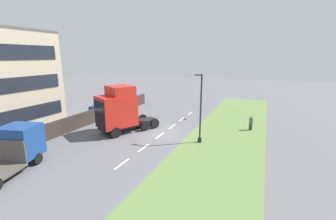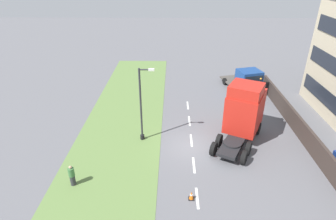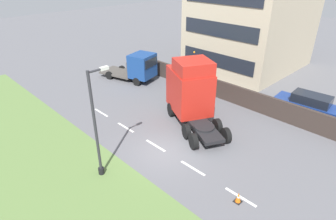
{
  "view_description": "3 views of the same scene",
  "coord_description": "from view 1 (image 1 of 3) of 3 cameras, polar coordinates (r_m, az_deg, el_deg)",
  "views": [
    {
      "loc": [
        -8.94,
        19.59,
        7.59
      ],
      "look_at": [
        -0.49,
        0.03,
        2.44
      ],
      "focal_mm": 24.0,
      "sensor_mm": 36.0,
      "label": 1
    },
    {
      "loc": [
        -1.58,
        -18.35,
        12.8
      ],
      "look_at": [
        -1.91,
        0.96,
        2.75
      ],
      "focal_mm": 30.0,
      "sensor_mm": 36.0,
      "label": 2
    },
    {
      "loc": [
        -10.05,
        -10.42,
        10.52
      ],
      "look_at": [
        1.79,
        1.55,
        1.72
      ],
      "focal_mm": 30.0,
      "sensor_mm": 36.0,
      "label": 3
    }
  ],
  "objects": [
    {
      "name": "ground_plane",
      "position": [
        22.83,
        -1.11,
        -5.83
      ],
      "size": [
        120.0,
        120.0,
        0.0
      ],
      "primitive_type": "plane",
      "color": "slate",
      "rests_on": "ground"
    },
    {
      "name": "grass_verge",
      "position": [
        21.21,
        13.95,
        -7.78
      ],
      "size": [
        7.0,
        44.0,
        0.01
      ],
      "color": "#607F42",
      "rests_on": "ground"
    },
    {
      "name": "lane_markings",
      "position": [
        23.44,
        -0.4,
        -5.3
      ],
      "size": [
        0.16,
        17.8,
        0.0
      ],
      "color": "white",
      "rests_on": "ground"
    },
    {
      "name": "boundary_wall",
      "position": [
        27.42,
        -18.51,
        -1.49
      ],
      "size": [
        0.25,
        24.0,
        1.58
      ],
      "color": "#382D28",
      "rests_on": "ground"
    },
    {
      "name": "lorry_cab",
      "position": [
        22.85,
        -12.39,
        0.05
      ],
      "size": [
        5.03,
        6.55,
        4.87
      ],
      "rotation": [
        0.0,
        0.0,
        -0.47
      ],
      "color": "black",
      "rests_on": "ground"
    },
    {
      "name": "flatbed_truck",
      "position": [
        18.95,
        -34.0,
        -7.6
      ],
      "size": [
        3.74,
        6.16,
        2.84
      ],
      "rotation": [
        0.0,
        0.0,
        3.41
      ],
      "color": "navy",
      "rests_on": "ground"
    },
    {
      "name": "parked_car",
      "position": [
        31.78,
        -15.59,
        1.04
      ],
      "size": [
        2.08,
        4.91,
        1.96
      ],
      "rotation": [
        0.0,
        0.0,
        0.07
      ],
      "color": "navy",
      "rests_on": "ground"
    },
    {
      "name": "lamp_post",
      "position": [
        19.84,
        8.05,
        -0.54
      ],
      "size": [
        1.29,
        0.33,
        6.11
      ],
      "color": "black",
      "rests_on": "ground"
    },
    {
      "name": "pedestrian",
      "position": [
        25.01,
        20.3,
        -3.17
      ],
      "size": [
        0.39,
        0.39,
        1.53
      ],
      "color": "#333338",
      "rests_on": "ground"
    },
    {
      "name": "traffic_cone_lead",
      "position": [
        27.56,
        4.39,
        -1.82
      ],
      "size": [
        0.36,
        0.36,
        0.58
      ],
      "color": "black",
      "rests_on": "ground"
    }
  ]
}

